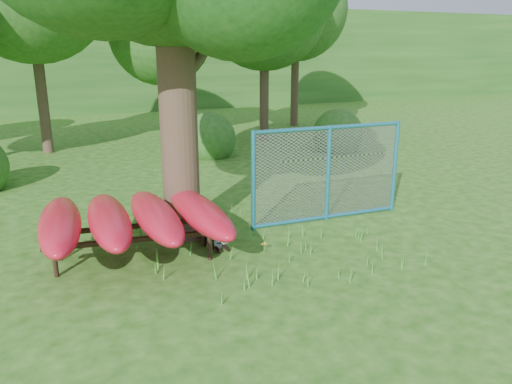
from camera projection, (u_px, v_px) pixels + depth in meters
name	position (u px, v px, depth m)	size (l,w,h in m)	color
ground	(275.00, 268.00, 8.42)	(80.00, 80.00, 0.00)	#215210
wooden_post	(185.00, 203.00, 9.91)	(0.31, 0.11, 1.15)	brown
kayak_rack	(132.00, 218.00, 8.54)	(3.13, 3.30, 1.01)	black
husky_dog	(216.00, 237.00, 9.34)	(0.29, 1.07, 0.47)	black
fence_section	(328.00, 173.00, 10.53)	(3.50, 0.24, 3.41)	teal
wildflower_clump	(264.00, 244.00, 9.03)	(0.09, 0.08, 0.19)	#479731
bg_tree_c	(160.00, 33.00, 19.24)	(4.00, 4.00, 6.12)	#3E2E22
bg_tree_d	(265.00, 6.00, 18.61)	(4.80, 4.80, 7.50)	#3E2E22
bg_tree_e	(296.00, 9.00, 22.38)	(4.60, 4.60, 7.55)	#3E2E22
shrub_right	(337.00, 151.00, 18.00)	(1.80, 1.80, 1.80)	#24581C
shrub_mid	(210.00, 156.00, 17.08)	(1.80, 1.80, 1.80)	#24581C
wooded_hillside	(81.00, 57.00, 32.07)	(80.00, 12.00, 6.00)	#24581C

